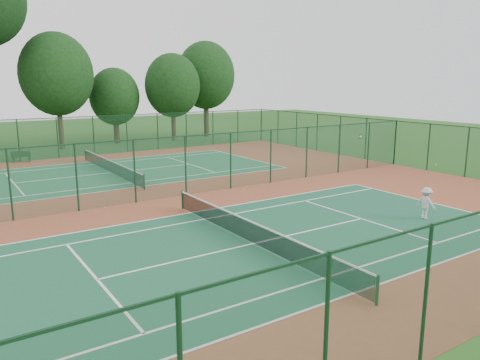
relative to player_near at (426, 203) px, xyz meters
name	(u,v)px	position (x,y,z in m)	size (l,w,h in m)	color
ground	(162,199)	(-8.99, 10.66, -0.79)	(120.00, 120.00, 0.00)	#26561A
red_pad	(162,199)	(-8.99, 10.66, -0.79)	(40.00, 36.00, 0.01)	brown
court_near	(253,244)	(-8.99, 1.66, -0.78)	(23.77, 10.97, 0.01)	#1B583A
court_far	(111,173)	(-8.99, 19.66, -0.78)	(23.77, 10.97, 0.01)	#20663E
fence_north	(76,137)	(-8.99, 28.66, 0.97)	(40.00, 0.09, 3.50)	#164425
fence_south	(464,281)	(-8.99, -7.34, 0.97)	(40.00, 0.09, 3.50)	#17472B
fence_east	(395,142)	(11.01, 10.66, 0.97)	(0.09, 36.00, 3.50)	#1B512F
fence_divider	(161,168)	(-8.99, 10.66, 0.97)	(40.00, 0.09, 3.50)	#194D30
tennis_net_near	(253,231)	(-8.99, 1.66, -0.25)	(0.10, 12.90, 0.97)	#153A20
tennis_net_far	(110,166)	(-8.99, 19.66, -0.25)	(0.10, 12.90, 0.97)	#163E24
player_near	(426,203)	(0.00, 0.00, 0.00)	(1.00, 0.57, 1.54)	silver
bench	(21,156)	(-13.61, 28.10, -0.30)	(1.57, 0.88, 0.93)	#123319
stray_ball_a	(247,187)	(-3.34, 10.35, -0.74)	(0.07, 0.07, 0.07)	gold
stray_ball_b	(245,189)	(-3.79, 10.00, -0.75)	(0.07, 0.07, 0.07)	yellow
stray_ball_c	(105,207)	(-12.34, 10.43, -0.74)	(0.08, 0.08, 0.08)	#B8DB33
evergreen_row	(66,148)	(-8.49, 34.91, -0.79)	(39.00, 5.00, 12.00)	black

